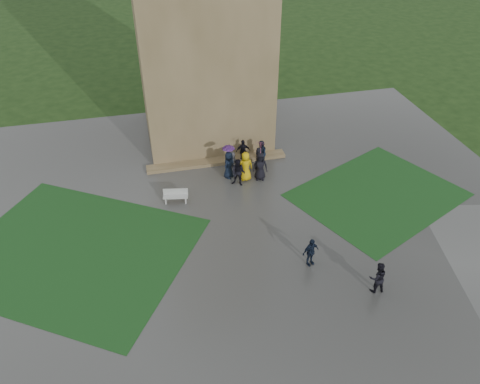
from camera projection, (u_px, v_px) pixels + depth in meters
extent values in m
plane|color=black|center=(260.00, 281.00, 21.85)|extent=(120.00, 120.00, 0.00)
cube|color=#343432|center=(249.00, 252.00, 23.42)|extent=(34.00, 34.00, 0.02)
cube|color=#123615|center=(75.00, 252.00, 23.42)|extent=(14.10, 13.46, 0.01)
cube|color=#123615|center=(378.00, 195.00, 27.35)|extent=(11.12, 10.15, 0.01)
cube|color=brown|center=(199.00, 0.00, 28.44)|extent=(8.00, 8.00, 18.00)
cube|color=brown|center=(217.00, 161.00, 30.15)|extent=(9.00, 0.80, 0.22)
cube|color=#ACACA7|center=(176.00, 197.00, 26.52)|extent=(1.45, 0.67, 0.06)
cube|color=#ACACA7|center=(166.00, 200.00, 26.63)|extent=(0.14, 0.38, 0.39)
cube|color=#ACACA7|center=(186.00, 199.00, 26.67)|extent=(0.14, 0.38, 0.39)
cube|color=#ACACA7|center=(175.00, 191.00, 26.56)|extent=(1.39, 0.30, 0.37)
imported|color=black|center=(259.00, 159.00, 29.11)|extent=(0.52, 0.77, 1.56)
imported|color=black|center=(261.00, 153.00, 29.52)|extent=(0.65, 0.92, 1.71)
imported|color=black|center=(243.00, 151.00, 29.89)|extent=(0.97, 0.62, 1.57)
imported|color=#3E3E43|center=(232.00, 163.00, 28.82)|extent=(0.88, 0.84, 1.49)
imported|color=black|center=(229.00, 165.00, 28.38)|extent=(1.03, 1.02, 1.76)
imported|color=black|center=(238.00, 173.00, 27.69)|extent=(0.97, 0.83, 1.74)
imported|color=gold|center=(246.00, 166.00, 28.12)|extent=(0.99, 0.74, 1.89)
imported|color=black|center=(260.00, 166.00, 28.21)|extent=(1.00, 0.79, 1.80)
imported|color=#CC5479|center=(261.00, 148.00, 27.48)|extent=(0.89, 0.89, 0.82)
imported|color=#73399C|center=(228.00, 150.00, 27.78)|extent=(0.74, 0.74, 0.65)
imported|color=black|center=(311.00, 252.00, 22.30)|extent=(1.01, 0.74, 1.54)
imported|color=black|center=(377.00, 277.00, 20.88)|extent=(0.83, 0.52, 1.64)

